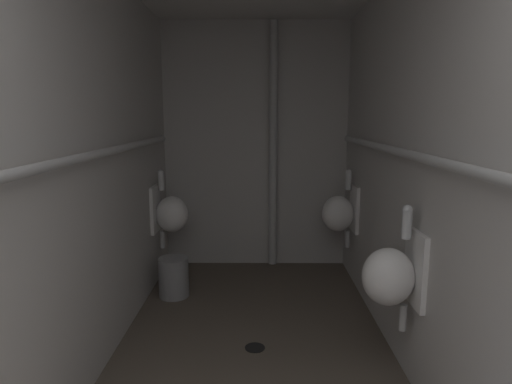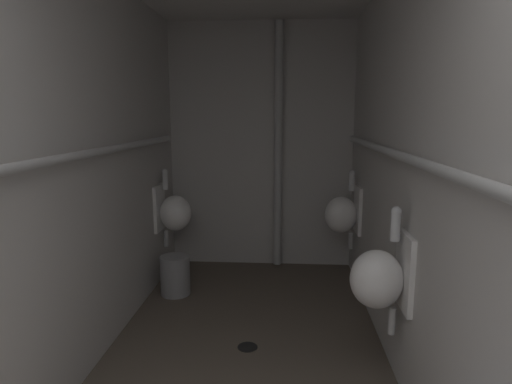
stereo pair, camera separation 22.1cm
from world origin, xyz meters
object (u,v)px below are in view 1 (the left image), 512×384
urinal_right_far (340,212)px  standpipe_back_wall (273,147)px  waste_bin (174,277)px  urinal_right_mid (392,275)px  floor_drain (255,347)px  urinal_left_mid (170,213)px

urinal_right_far → standpipe_back_wall: 0.96m
standpipe_back_wall → waste_bin: size_ratio=7.06×
urinal_right_far → standpipe_back_wall: bearing=144.3°
urinal_right_mid → floor_drain: urinal_right_mid is taller
waste_bin → urinal_left_mid: bearing=104.6°
urinal_right_far → standpipe_back_wall: standpipe_back_wall is taller
urinal_left_mid → standpipe_back_wall: bearing=26.2°
standpipe_back_wall → floor_drain: 2.12m
urinal_right_mid → urinal_right_far: size_ratio=1.00×
urinal_right_far → floor_drain: 1.63m
urinal_left_mid → floor_drain: bearing=-55.9°
urinal_right_mid → urinal_right_far: (0.00, 1.64, 0.00)m
urinal_left_mid → urinal_right_mid: (1.61, -1.61, 0.00)m
floor_drain → urinal_right_far: bearing=57.4°
urinal_left_mid → urinal_right_far: size_ratio=1.00×
urinal_right_far → urinal_left_mid: bearing=-178.7°
urinal_right_far → floor_drain: urinal_right_far is taller
urinal_left_mid → urinal_right_far: bearing=1.3°
urinal_right_far → waste_bin: urinal_right_far is taller
urinal_right_mid → waste_bin: (-1.53, 1.28, -0.51)m
floor_drain → waste_bin: waste_bin is taller
urinal_left_mid → waste_bin: 0.61m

